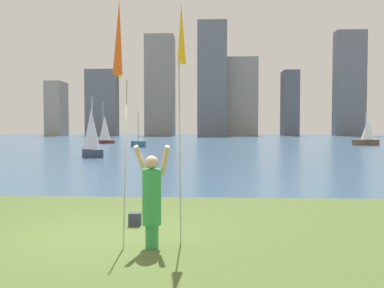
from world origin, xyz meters
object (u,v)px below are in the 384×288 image
at_px(person, 152,197).
at_px(sailboat_0, 367,133).
at_px(kite_flag_left, 119,44).
at_px(sailboat_2, 138,144).
at_px(kite_flag_right, 181,41).
at_px(bag, 135,219).
at_px(sailboat_4, 92,134).
at_px(sailboat_3, 105,129).

distance_m(person, sailboat_0, 45.91).
distance_m(kite_flag_left, sailboat_2, 37.49).
bearing_deg(kite_flag_left, kite_flag_right, 41.00).
distance_m(bag, sailboat_0, 44.76).
height_order(kite_flag_left, sailboat_4, sailboat_4).
height_order(person, sailboat_0, sailboat_0).
bearing_deg(sailboat_2, kite_flag_right, -78.74).
bearing_deg(sailboat_3, person, -74.48).
distance_m(kite_flag_right, sailboat_3, 47.11).
height_order(person, sailboat_3, sailboat_3).
height_order(kite_flag_left, bag, kite_flag_left).
bearing_deg(sailboat_4, sailboat_0, 36.96).
relative_size(kite_flag_left, kite_flag_right, 0.96).
bearing_deg(sailboat_2, kite_flag_left, -80.44).
bearing_deg(sailboat_0, sailboat_3, 172.86).
height_order(kite_flag_left, kite_flag_right, kite_flag_right).
xyz_separation_m(kite_flag_right, sailboat_3, (-13.17, 45.20, -1.83)).
height_order(kite_flag_left, sailboat_0, kite_flag_left).
distance_m(person, sailboat_4, 22.91).
bearing_deg(kite_flag_left, person, 35.75).
bearing_deg(sailboat_4, kite_flag_right, -69.64).
bearing_deg(kite_flag_left, sailboat_4, 107.39).
bearing_deg(kite_flag_left, sailboat_0, 64.89).
bearing_deg(kite_flag_right, bag, 134.88).
relative_size(person, kite_flag_right, 0.41).
relative_size(sailboat_2, sailboat_3, 0.67).
relative_size(kite_flag_left, sailboat_3, 0.78).
xyz_separation_m(kite_flag_left, sailboat_4, (-6.90, 22.02, -1.81)).
height_order(kite_flag_right, sailboat_2, kite_flag_right).
height_order(sailboat_0, sailboat_2, sailboat_0).
xyz_separation_m(person, bag, (-0.59, 1.57, -0.74)).
xyz_separation_m(kite_flag_left, sailboat_2, (-6.20, 36.85, -3.12)).
height_order(kite_flag_right, sailboat_0, kite_flag_right).
height_order(sailboat_0, sailboat_3, sailboat_3).
height_order(sailboat_2, sailboat_3, sailboat_3).
bearing_deg(sailboat_0, kite_flag_right, -114.45).
distance_m(kite_flag_left, sailboat_0, 46.47).
relative_size(kite_flag_right, bag, 15.97).
bearing_deg(kite_flag_right, kite_flag_left, -139.00).
xyz_separation_m(person, sailboat_2, (-6.68, 36.50, -0.54)).
height_order(kite_flag_right, sailboat_3, sailboat_3).
bearing_deg(sailboat_4, sailboat_3, 102.46).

